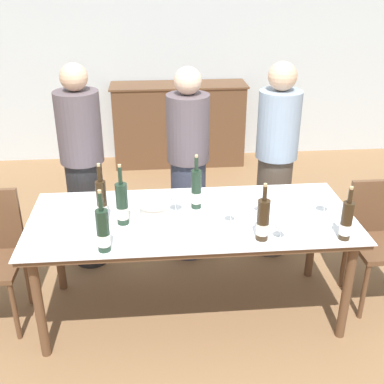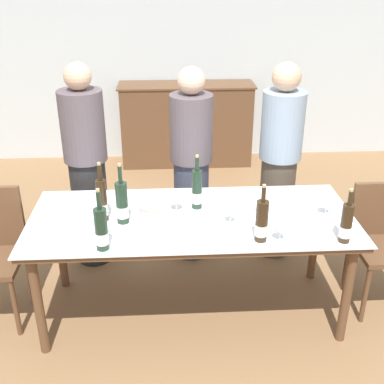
{
  "view_description": "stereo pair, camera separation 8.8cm",
  "coord_description": "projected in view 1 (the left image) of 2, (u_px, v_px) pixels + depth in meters",
  "views": [
    {
      "loc": [
        -0.24,
        -2.74,
        2.26
      ],
      "look_at": [
        0.0,
        0.0,
        0.94
      ],
      "focal_mm": 45.0,
      "sensor_mm": 36.0,
      "label": 1
    },
    {
      "loc": [
        -0.15,
        -2.75,
        2.26
      ],
      "look_at": [
        0.0,
        0.0,
        0.94
      ],
      "focal_mm": 45.0,
      "sensor_mm": 36.0,
      "label": 2
    }
  ],
  "objects": [
    {
      "name": "back_wall",
      "position": [
        169.0,
        43.0,
        5.66
      ],
      "size": [
        8.0,
        0.1,
        2.8
      ],
      "color": "silver",
      "rests_on": "ground_plane"
    },
    {
      "name": "wine_bottle_5",
      "position": [
        102.0,
        202.0,
        3.02
      ],
      "size": [
        0.07,
        0.07,
        0.4
      ],
      "color": "#332314",
      "rests_on": "dining_table"
    },
    {
      "name": "chair_right_end",
      "position": [
        380.0,
        233.0,
        3.41
      ],
      "size": [
        0.42,
        0.42,
        0.88
      ],
      "color": "brown",
      "rests_on": "ground_plane"
    },
    {
      "name": "wine_bottle_3",
      "position": [
        196.0,
        190.0,
        3.2
      ],
      "size": [
        0.07,
        0.07,
        0.38
      ],
      "color": "#1E3323",
      "rests_on": "dining_table"
    },
    {
      "name": "ground_plane",
      "position": [
        192.0,
        310.0,
        3.46
      ],
      "size": [
        12.0,
        12.0,
        0.0
      ],
      "primitive_type": "plane",
      "color": "olive"
    },
    {
      "name": "sideboard_cabinet",
      "position": [
        179.0,
        124.0,
        5.8
      ],
      "size": [
        1.59,
        0.46,
        0.98
      ],
      "color": "brown",
      "rests_on": "ground_plane"
    },
    {
      "name": "wine_bottle_2",
      "position": [
        346.0,
        222.0,
        2.83
      ],
      "size": [
        0.07,
        0.07,
        0.34
      ],
      "color": "#332314",
      "rests_on": "dining_table"
    },
    {
      "name": "wine_glass_0",
      "position": [
        231.0,
        209.0,
        3.02
      ],
      "size": [
        0.07,
        0.07,
        0.14
      ],
      "color": "white",
      "rests_on": "dining_table"
    },
    {
      "name": "person_host",
      "position": [
        84.0,
        170.0,
        3.69
      ],
      "size": [
        0.33,
        0.33,
        1.63
      ],
      "color": "#262628",
      "rests_on": "ground_plane"
    },
    {
      "name": "wine_glass_2",
      "position": [
        326.0,
        199.0,
        3.14
      ],
      "size": [
        0.08,
        0.08,
        0.15
      ],
      "color": "white",
      "rests_on": "dining_table"
    },
    {
      "name": "wine_glass_1",
      "position": [
        176.0,
        197.0,
        3.15
      ],
      "size": [
        0.09,
        0.09,
        0.16
      ],
      "color": "white",
      "rests_on": "dining_table"
    },
    {
      "name": "wine_bottle_0",
      "position": [
        122.0,
        205.0,
        3.0
      ],
      "size": [
        0.08,
        0.08,
        0.4
      ],
      "color": "#1E3323",
      "rests_on": "dining_table"
    },
    {
      "name": "dining_table",
      "position": [
        192.0,
        226.0,
        3.16
      ],
      "size": [
        2.11,
        0.89,
        0.76
      ],
      "color": "brown",
      "rests_on": "ground_plane"
    },
    {
      "name": "wine_glass_4",
      "position": [
        261.0,
        201.0,
        3.15
      ],
      "size": [
        0.07,
        0.07,
        0.13
      ],
      "color": "white",
      "rests_on": "dining_table"
    },
    {
      "name": "person_guest_right",
      "position": [
        276.0,
        163.0,
        3.85
      ],
      "size": [
        0.33,
        0.33,
        1.61
      ],
      "color": "#51473D",
      "rests_on": "ground_plane"
    },
    {
      "name": "person_guest_left",
      "position": [
        188.0,
        167.0,
        3.81
      ],
      "size": [
        0.33,
        0.33,
        1.58
      ],
      "color": "#383F56",
      "rests_on": "ground_plane"
    },
    {
      "name": "wine_glass_3",
      "position": [
        281.0,
        226.0,
        2.84
      ],
      "size": [
        0.08,
        0.08,
        0.13
      ],
      "color": "white",
      "rests_on": "dining_table"
    },
    {
      "name": "wine_bottle_4",
      "position": [
        263.0,
        221.0,
        2.83
      ],
      "size": [
        0.08,
        0.08,
        0.36
      ],
      "color": "#332314",
      "rests_on": "dining_table"
    },
    {
      "name": "wine_bottle_1",
      "position": [
        103.0,
        231.0,
        2.72
      ],
      "size": [
        0.08,
        0.08,
        0.38
      ],
      "color": "#1E3323",
      "rests_on": "dining_table"
    },
    {
      "name": "ice_bucket",
      "position": [
        154.0,
        216.0,
        2.93
      ],
      "size": [
        0.18,
        0.18,
        0.19
      ],
      "color": "white",
      "rests_on": "dining_table"
    }
  ]
}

